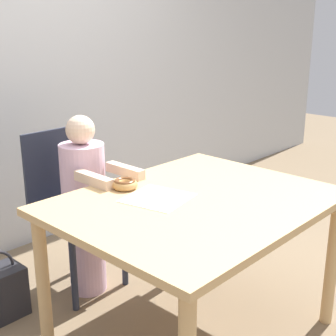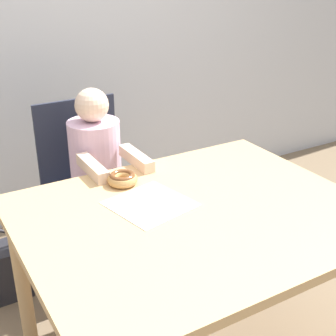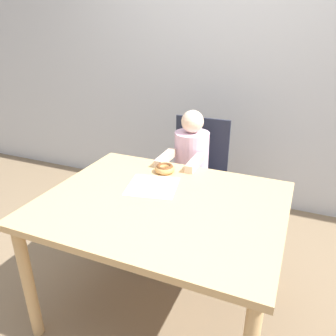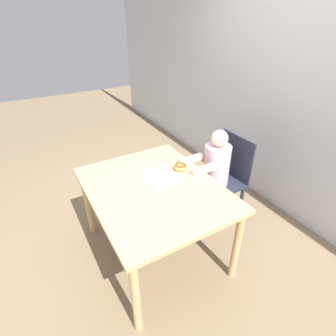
% 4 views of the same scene
% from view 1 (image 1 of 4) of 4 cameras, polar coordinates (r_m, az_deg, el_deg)
% --- Properties ---
extents(ground_plane, '(12.00, 12.00, 0.00)m').
position_cam_1_polar(ground_plane, '(2.47, 3.10, -19.60)').
color(ground_plane, '#7A664C').
extents(wall_back, '(8.00, 0.05, 2.50)m').
position_cam_1_polar(wall_back, '(3.18, -18.48, 12.20)').
color(wall_back, silver).
rests_on(wall_back, ground_plane).
extents(dining_table, '(1.22, 0.98, 0.72)m').
position_cam_1_polar(dining_table, '(2.15, 3.37, -5.89)').
color(dining_table, tan).
rests_on(dining_table, ground_plane).
extents(chair, '(0.42, 0.40, 0.91)m').
position_cam_1_polar(chair, '(2.73, -11.57, -4.60)').
color(chair, '#232838').
rests_on(chair, ground_plane).
extents(child_figure, '(0.26, 0.48, 1.02)m').
position_cam_1_polar(child_figure, '(2.62, -10.05, -4.68)').
color(child_figure, silver).
rests_on(child_figure, ground_plane).
extents(donut, '(0.12, 0.12, 0.05)m').
position_cam_1_polar(donut, '(2.24, -5.28, -1.92)').
color(donut, tan).
rests_on(donut, dining_table).
extents(napkin, '(0.32, 0.32, 0.00)m').
position_cam_1_polar(napkin, '(2.12, -1.27, -3.66)').
color(napkin, white).
rests_on(napkin, dining_table).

